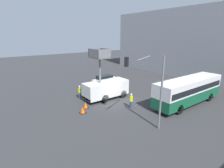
{
  "coord_description": "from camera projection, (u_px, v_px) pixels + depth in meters",
  "views": [
    {
      "loc": [
        17.12,
        -12.61,
        8.46
      ],
      "look_at": [
        -1.43,
        0.89,
        1.89
      ],
      "focal_mm": 28.0,
      "sensor_mm": 36.0,
      "label": 1
    }
  ],
  "objects": [
    {
      "name": "ground_plane",
      "position": [
        113.0,
        101.0,
        22.77
      ],
      "size": [
        120.0,
        120.0,
        0.0
      ],
      "primitive_type": "plane",
      "color": "#333335"
    },
    {
      "name": "building_backdrop_far",
      "position": [
        210.0,
        43.0,
        34.32
      ],
      "size": [
        44.0,
        10.0,
        13.43
      ],
      "color": "#9E9EA3",
      "rests_on": "ground_plane"
    },
    {
      "name": "utility_truck",
      "position": [
        106.0,
        87.0,
        23.38
      ],
      "size": [
        2.38,
        6.08,
        6.73
      ],
      "color": "silver",
      "rests_on": "ground_plane"
    },
    {
      "name": "city_bus",
      "position": [
        189.0,
        89.0,
        21.42
      ],
      "size": [
        2.52,
        10.82,
        3.27
      ],
      "rotation": [
        0.0,
        0.0,
        1.79
      ],
      "color": "#145638",
      "rests_on": "ground_plane"
    },
    {
      "name": "traffic_light_pole",
      "position": [
        149.0,
        80.0,
        15.56
      ],
      "size": [
        3.36,
        3.11,
        6.73
      ],
      "color": "slate",
      "rests_on": "ground_plane"
    },
    {
      "name": "road_worker_near_truck",
      "position": [
        80.0,
        92.0,
        23.61
      ],
      "size": [
        0.38,
        0.38,
        1.81
      ],
      "rotation": [
        0.0,
        0.0,
        3.31
      ],
      "color": "navy",
      "rests_on": "ground_plane"
    },
    {
      "name": "road_worker_directing",
      "position": [
        131.0,
        101.0,
        20.59
      ],
      "size": [
        0.38,
        0.38,
        1.8
      ],
      "rotation": [
        0.0,
        0.0,
        3.73
      ],
      "color": "navy",
      "rests_on": "ground_plane"
    },
    {
      "name": "traffic_cone_near_truck",
      "position": [
        83.0,
        110.0,
        19.36
      ],
      "size": [
        0.66,
        0.66,
        0.76
      ],
      "color": "black",
      "rests_on": "ground_plane"
    },
    {
      "name": "traffic_cone_mid_road",
      "position": [
        86.0,
        105.0,
        20.67
      ],
      "size": [
        0.65,
        0.65,
        0.74
      ],
      "color": "black",
      "rests_on": "ground_plane"
    },
    {
      "name": "parked_car_curbside",
      "position": [
        105.0,
        79.0,
        30.69
      ],
      "size": [
        1.81,
        4.75,
        1.55
      ],
      "color": "silver",
      "rests_on": "ground_plane"
    }
  ]
}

